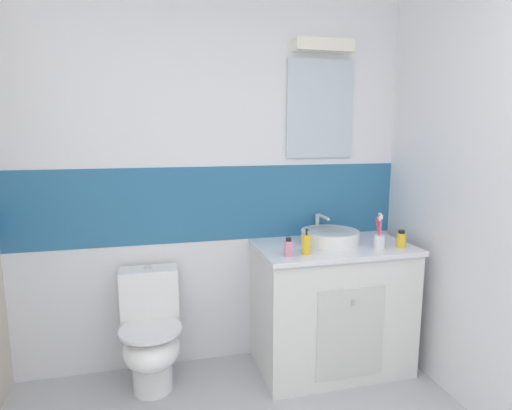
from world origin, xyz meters
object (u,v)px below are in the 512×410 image
(toothbrush_cup, at_px, (379,240))
(perfume_flask_small, at_px, (288,247))
(toilet, at_px, (151,335))
(lotion_bottle_short, at_px, (401,239))
(soap_dispenser, at_px, (306,244))
(sink_basin, at_px, (330,236))

(toothbrush_cup, height_order, perfume_flask_small, toothbrush_cup)
(toilet, distance_m, lotion_bottle_short, 1.67)
(lotion_bottle_short, bearing_deg, perfume_flask_small, -178.89)
(soap_dispenser, bearing_deg, toilet, 167.54)
(toilet, distance_m, toothbrush_cup, 1.54)
(sink_basin, bearing_deg, soap_dispenser, -140.67)
(toilet, bearing_deg, perfume_flask_small, -15.38)
(sink_basin, bearing_deg, lotion_bottle_short, -26.40)
(toilet, bearing_deg, sink_basin, -0.42)
(toilet, relative_size, perfume_flask_small, 6.63)
(sink_basin, xyz_separation_m, lotion_bottle_short, (0.40, -0.20, 0.00))
(toilet, height_order, toothbrush_cup, toothbrush_cup)
(soap_dispenser, bearing_deg, lotion_bottle_short, -0.26)
(toilet, distance_m, perfume_flask_small, 1.00)
(soap_dispenser, height_order, perfume_flask_small, soap_dispenser)
(sink_basin, bearing_deg, toothbrush_cup, -36.61)
(lotion_bottle_short, height_order, perfume_flask_small, same)
(sink_basin, relative_size, toothbrush_cup, 1.88)
(sink_basin, height_order, perfume_flask_small, sink_basin)
(soap_dispenser, distance_m, lotion_bottle_short, 0.64)
(sink_basin, distance_m, perfume_flask_small, 0.42)
(soap_dispenser, bearing_deg, sink_basin, 39.33)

